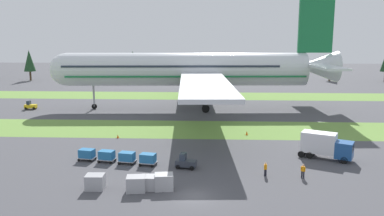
{
  "coord_description": "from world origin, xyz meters",
  "views": [
    {
      "loc": [
        1.54,
        -38.54,
        16.62
      ],
      "look_at": [
        -1.52,
        29.32,
        4.0
      ],
      "focal_mm": 36.65,
      "sensor_mm": 36.0,
      "label": 1
    }
  ],
  "objects_px": {
    "uld_container_0": "(136,184)",
    "pushback_tractor": "(30,106)",
    "uld_container_1": "(95,182)",
    "cargo_dolly_lead": "(148,158)",
    "baggage_tug": "(185,162)",
    "ground_crew_marshaller": "(303,170)",
    "cargo_dolly_third": "(107,155)",
    "uld_container_3": "(164,182)",
    "taxiway_marker_1": "(118,136)",
    "cargo_dolly_second": "(127,157)",
    "cargo_dolly_fourth": "(87,154)",
    "ground_crew_loader": "(265,168)",
    "taxiway_marker_0": "(247,133)",
    "airliner": "(194,69)",
    "uld_container_2": "(150,183)",
    "catering_truck": "(325,145)"
  },
  "relations": [
    {
      "from": "uld_container_0",
      "to": "pushback_tractor",
      "type": "bearing_deg",
      "value": 125.4
    },
    {
      "from": "uld_container_1",
      "to": "cargo_dolly_lead",
      "type": "bearing_deg",
      "value": 61.19
    },
    {
      "from": "baggage_tug",
      "to": "ground_crew_marshaller",
      "type": "bearing_deg",
      "value": 89.47
    },
    {
      "from": "cargo_dolly_third",
      "to": "uld_container_3",
      "type": "bearing_deg",
      "value": 54.67
    },
    {
      "from": "uld_container_1",
      "to": "taxiway_marker_1",
      "type": "bearing_deg",
      "value": 96.78
    },
    {
      "from": "cargo_dolly_second",
      "to": "cargo_dolly_fourth",
      "type": "xyz_separation_m",
      "value": [
        -5.69,
        1.1,
        0.0
      ]
    },
    {
      "from": "ground_crew_marshaller",
      "to": "ground_crew_loader",
      "type": "bearing_deg",
      "value": -159.72
    },
    {
      "from": "cargo_dolly_third",
      "to": "ground_crew_marshaller",
      "type": "xyz_separation_m",
      "value": [
        24.7,
        -4.9,
        0.03
      ]
    },
    {
      "from": "cargo_dolly_third",
      "to": "ground_crew_loader",
      "type": "relative_size",
      "value": 1.4
    },
    {
      "from": "taxiway_marker_0",
      "to": "cargo_dolly_lead",
      "type": "bearing_deg",
      "value": -131.09
    },
    {
      "from": "airliner",
      "to": "cargo_dolly_second",
      "type": "bearing_deg",
      "value": 166.41
    },
    {
      "from": "uld_container_1",
      "to": "baggage_tug",
      "type": "bearing_deg",
      "value": 37.6
    },
    {
      "from": "pushback_tractor",
      "to": "ground_crew_marshaller",
      "type": "bearing_deg",
      "value": 47.92
    },
    {
      "from": "cargo_dolly_third",
      "to": "uld_container_3",
      "type": "relative_size",
      "value": 1.22
    },
    {
      "from": "cargo_dolly_third",
      "to": "ground_crew_loader",
      "type": "xyz_separation_m",
      "value": [
        20.38,
        -4.37,
        0.03
      ]
    },
    {
      "from": "cargo_dolly_third",
      "to": "uld_container_1",
      "type": "distance_m",
      "value": 9.41
    },
    {
      "from": "uld_container_0",
      "to": "uld_container_2",
      "type": "xyz_separation_m",
      "value": [
        1.41,
        0.65,
        -0.09
      ]
    },
    {
      "from": "pushback_tractor",
      "to": "taxiway_marker_0",
      "type": "bearing_deg",
      "value": 62.18
    },
    {
      "from": "ground_crew_loader",
      "to": "pushback_tractor",
      "type": "bearing_deg",
      "value": -89.72
    },
    {
      "from": "cargo_dolly_fourth",
      "to": "uld_container_1",
      "type": "height_order",
      "value": "uld_container_1"
    },
    {
      "from": "uld_container_0",
      "to": "uld_container_3",
      "type": "distance_m",
      "value": 3.03
    },
    {
      "from": "taxiway_marker_0",
      "to": "ground_crew_marshaller",
      "type": "bearing_deg",
      "value": -76.83
    },
    {
      "from": "airliner",
      "to": "cargo_dolly_third",
      "type": "relative_size",
      "value": 32.76
    },
    {
      "from": "uld_container_1",
      "to": "taxiway_marker_0",
      "type": "height_order",
      "value": "uld_container_1"
    },
    {
      "from": "uld_container_0",
      "to": "taxiway_marker_0",
      "type": "height_order",
      "value": "uld_container_0"
    },
    {
      "from": "cargo_dolly_fourth",
      "to": "uld_container_2",
      "type": "distance_m",
      "value": 13.89
    },
    {
      "from": "uld_container_3",
      "to": "taxiway_marker_0",
      "type": "relative_size",
      "value": 2.94
    },
    {
      "from": "cargo_dolly_lead",
      "to": "pushback_tractor",
      "type": "distance_m",
      "value": 50.24
    },
    {
      "from": "cargo_dolly_lead",
      "to": "pushback_tractor",
      "type": "relative_size",
      "value": 0.91
    },
    {
      "from": "uld_container_1",
      "to": "taxiway_marker_1",
      "type": "distance_m",
      "value": 21.85
    },
    {
      "from": "catering_truck",
      "to": "uld_container_0",
      "type": "xyz_separation_m",
      "value": [
        -23.71,
        -12.5,
        -1.11
      ]
    },
    {
      "from": "uld_container_1",
      "to": "uld_container_2",
      "type": "relative_size",
      "value": 1.0
    },
    {
      "from": "airliner",
      "to": "uld_container_2",
      "type": "height_order",
      "value": "airliner"
    },
    {
      "from": "cargo_dolly_second",
      "to": "uld_container_2",
      "type": "relative_size",
      "value": 1.22
    },
    {
      "from": "uld_container_1",
      "to": "pushback_tractor",
      "type": "bearing_deg",
      "value": 121.69
    },
    {
      "from": "cargo_dolly_third",
      "to": "catering_truck",
      "type": "relative_size",
      "value": 0.34
    },
    {
      "from": "ground_crew_marshaller",
      "to": "cargo_dolly_fourth",
      "type": "bearing_deg",
      "value": -163.92
    },
    {
      "from": "cargo_dolly_second",
      "to": "cargo_dolly_fourth",
      "type": "bearing_deg",
      "value": -90.0
    },
    {
      "from": "uld_container_0",
      "to": "baggage_tug",
      "type": "bearing_deg",
      "value": 57.56
    },
    {
      "from": "cargo_dolly_third",
      "to": "cargo_dolly_fourth",
      "type": "xyz_separation_m",
      "value": [
        -2.85,
        0.55,
        0.0
      ]
    },
    {
      "from": "cargo_dolly_third",
      "to": "pushback_tractor",
      "type": "relative_size",
      "value": 0.91
    },
    {
      "from": "cargo_dolly_third",
      "to": "cargo_dolly_fourth",
      "type": "height_order",
      "value": "same"
    },
    {
      "from": "uld_container_2",
      "to": "cargo_dolly_fourth",
      "type": "bearing_deg",
      "value": 136.07
    },
    {
      "from": "ground_crew_marshaller",
      "to": "uld_container_0",
      "type": "relative_size",
      "value": 0.87
    },
    {
      "from": "pushback_tractor",
      "to": "uld_container_0",
      "type": "bearing_deg",
      "value": 32.02
    },
    {
      "from": "baggage_tug",
      "to": "taxiway_marker_1",
      "type": "relative_size",
      "value": 4.61
    },
    {
      "from": "cargo_dolly_lead",
      "to": "cargo_dolly_third",
      "type": "distance_m",
      "value": 5.8
    },
    {
      "from": "cargo_dolly_second",
      "to": "pushback_tractor",
      "type": "relative_size",
      "value": 0.91
    },
    {
      "from": "airliner",
      "to": "catering_truck",
      "type": "height_order",
      "value": "airliner"
    },
    {
      "from": "uld_container_3",
      "to": "taxiway_marker_0",
      "type": "xyz_separation_m",
      "value": [
        11.27,
        24.38,
        -0.54
      ]
    }
  ]
}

